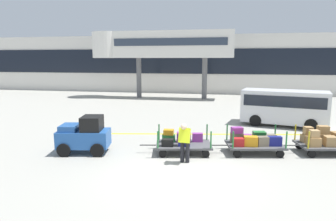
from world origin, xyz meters
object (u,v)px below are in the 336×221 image
(baggage_tug, at_px, (85,136))
(baggage_cart_lead, at_px, (182,142))
(baggage_cart_middle, at_px, (254,141))
(baggage_cart_tail, at_px, (324,140))
(baggage_handler, at_px, (185,141))
(safety_cone_near, at_px, (78,131))
(shuttle_van, at_px, (284,105))

(baggage_tug, height_order, baggage_cart_lead, baggage_tug)
(baggage_cart_middle, bearing_deg, baggage_cart_lead, -169.68)
(baggage_cart_middle, distance_m, baggage_cart_tail, 2.96)
(baggage_handler, bearing_deg, baggage_cart_tail, 22.93)
(baggage_cart_lead, bearing_deg, safety_cone_near, 163.88)
(baggage_tug, bearing_deg, shuttle_van, 38.20)
(baggage_cart_lead, bearing_deg, baggage_cart_middle, 10.32)
(baggage_tug, height_order, shuttle_van, shuttle_van)
(baggage_handler, distance_m, safety_cone_near, 6.54)
(baggage_cart_tail, height_order, shuttle_van, shuttle_van)
(baggage_tug, relative_size, baggage_cart_lead, 0.74)
(baggage_cart_middle, relative_size, shuttle_van, 0.60)
(baggage_cart_lead, xyz_separation_m, baggage_cart_tail, (5.90, 1.15, 0.06))
(baggage_tug, bearing_deg, baggage_handler, -5.72)
(shuttle_van, xyz_separation_m, safety_cone_near, (-10.76, -4.83, -0.96))
(safety_cone_near, bearing_deg, baggage_cart_lead, -16.12)
(baggage_cart_lead, xyz_separation_m, baggage_cart_middle, (3.00, 0.55, 0.03))
(baggage_cart_lead, relative_size, baggage_cart_tail, 1.00)
(baggage_cart_lead, distance_m, baggage_cart_tail, 6.01)
(baggage_cart_middle, bearing_deg, safety_cone_near, 172.92)
(baggage_tug, distance_m, baggage_cart_lead, 4.09)
(baggage_handler, bearing_deg, shuttle_van, 57.43)
(baggage_cart_middle, height_order, baggage_cart_tail, baggage_cart_tail)
(baggage_cart_tail, xyz_separation_m, shuttle_van, (-0.71, 5.30, 0.69))
(baggage_cart_lead, relative_size, safety_cone_near, 5.60)
(baggage_tug, xyz_separation_m, baggage_cart_tail, (9.90, 1.94, -0.21))
(baggage_tug, relative_size, baggage_handler, 1.45)
(safety_cone_near, bearing_deg, baggage_tug, -56.90)
(baggage_cart_tail, xyz_separation_m, safety_cone_near, (-11.47, 0.46, -0.27))
(baggage_cart_tail, xyz_separation_m, baggage_handler, (-5.60, -2.37, 0.32))
(baggage_cart_tail, bearing_deg, baggage_tug, -168.92)
(baggage_cart_lead, height_order, baggage_cart_middle, same)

